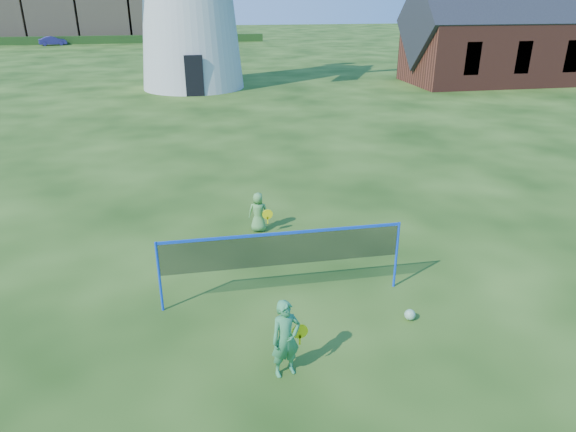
# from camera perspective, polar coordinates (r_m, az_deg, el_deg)

# --- Properties ---
(ground) EXTENTS (220.00, 220.00, 0.00)m
(ground) POSITION_cam_1_polar(r_m,az_deg,el_deg) (11.46, -0.52, -7.96)
(ground) COLOR black
(ground) RESTS_ON ground
(chapel) EXTENTS (13.30, 6.45, 11.24)m
(chapel) POSITION_cam_1_polar(r_m,az_deg,el_deg) (41.90, 22.45, 17.84)
(chapel) COLOR brown
(chapel) RESTS_ON ground
(badminton_net) EXTENTS (5.05, 0.05, 1.55)m
(badminton_net) POSITION_cam_1_polar(r_m,az_deg,el_deg) (10.55, -0.61, -3.80)
(badminton_net) COLOR blue
(badminton_net) RESTS_ON ground
(player_girl) EXTENTS (0.71, 0.46, 1.42)m
(player_girl) POSITION_cam_1_polar(r_m,az_deg,el_deg) (8.75, -0.25, -13.46)
(player_girl) COLOR #3A9154
(player_girl) RESTS_ON ground
(player_boy) EXTENTS (0.65, 0.45, 1.10)m
(player_boy) POSITION_cam_1_polar(r_m,az_deg,el_deg) (13.91, -3.31, 0.42)
(player_boy) COLOR #5AA14D
(player_boy) RESTS_ON ground
(play_ball) EXTENTS (0.22, 0.22, 0.22)m
(play_ball) POSITION_cam_1_polar(r_m,az_deg,el_deg) (10.66, 13.37, -10.60)
(play_ball) COLOR green
(play_ball) RESTS_ON ground
(hedge) EXTENTS (62.00, 0.80, 1.00)m
(hedge) POSITION_cam_1_polar(r_m,az_deg,el_deg) (78.50, -26.98, 16.93)
(hedge) COLOR #193814
(hedge) RESTS_ON ground
(car_right) EXTENTS (3.53, 1.94, 1.10)m
(car_right) POSITION_cam_1_polar(r_m,az_deg,el_deg) (76.18, -24.65, 17.24)
(car_right) COLOR navy
(car_right) RESTS_ON ground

